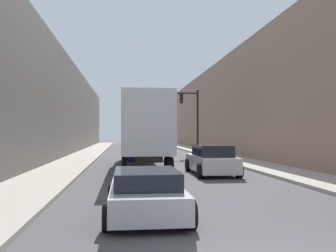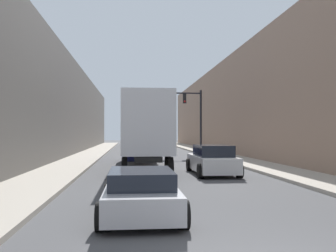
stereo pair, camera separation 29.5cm
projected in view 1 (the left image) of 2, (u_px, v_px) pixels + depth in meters
name	position (u px, v px, depth m)	size (l,w,h in m)	color
sidewalk_right	(213.00, 154.00, 35.67)	(2.75, 80.00, 0.15)	#B2A899
sidewalk_left	(85.00, 155.00, 34.28)	(2.75, 80.00, 0.15)	#B2A899
building_right	(257.00, 105.00, 36.26)	(6.00, 80.00, 9.67)	#997A66
building_left	(36.00, 107.00, 33.85)	(6.00, 80.00, 8.99)	#66605B
semi_truck	(142.00, 130.00, 23.25)	(2.45, 14.02, 4.12)	silver
sedan_car	(146.00, 193.00, 9.69)	(2.05, 4.27, 1.20)	#B7B7BC
suv_car	(211.00, 160.00, 19.29)	(2.11, 4.74, 1.52)	silver
traffic_signal_gantry	(180.00, 109.00, 35.13)	(6.30, 0.35, 6.17)	black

